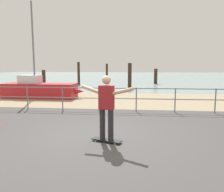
# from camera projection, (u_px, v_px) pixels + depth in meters

# --- Properties ---
(ground_plane) EXTENTS (24.00, 10.00, 0.04)m
(ground_plane) POSITION_uv_depth(u_px,v_px,m) (94.00, 152.00, 5.13)
(ground_plane) COLOR #474444
(ground_plane) RESTS_ON ground
(beach_strip) EXTENTS (24.00, 6.00, 0.04)m
(beach_strip) POSITION_uv_depth(u_px,v_px,m) (119.00, 100.00, 13.01)
(beach_strip) COLOR tan
(beach_strip) RESTS_ON ground
(sea_surface) EXTENTS (72.00, 50.00, 0.04)m
(sea_surface) POSITION_uv_depth(u_px,v_px,m) (130.00, 76.00, 40.61)
(sea_surface) COLOR #849EA3
(sea_surface) RESTS_ON ground
(railing_fence) EXTENTS (14.62, 0.05, 1.05)m
(railing_fence) POSITION_uv_depth(u_px,v_px,m) (80.00, 95.00, 9.71)
(railing_fence) COLOR slate
(railing_fence) RESTS_ON ground
(sailboat) EXTENTS (4.97, 1.48, 5.72)m
(sailboat) POSITION_uv_depth(u_px,v_px,m) (42.00, 90.00, 13.59)
(sailboat) COLOR #B21E23
(sailboat) RESTS_ON ground
(skateboard) EXTENTS (0.82, 0.46, 0.08)m
(skateboard) POSITION_uv_depth(u_px,v_px,m) (107.00, 140.00, 5.75)
(skateboard) COLOR black
(skateboard) RESTS_ON ground
(skateboarder) EXTENTS (1.39, 0.58, 1.65)m
(skateboarder) POSITION_uv_depth(u_px,v_px,m) (106.00, 104.00, 5.62)
(skateboarder) COLOR #26262B
(skateboarder) RESTS_ON skateboard
(groyne_post_0) EXTENTS (0.33, 0.33, 1.57)m
(groyne_post_0) POSITION_uv_depth(u_px,v_px,m) (44.00, 78.00, 20.95)
(groyne_post_0) COLOR #332319
(groyne_post_0) RESTS_ON ground
(groyne_post_1) EXTENTS (0.26, 0.26, 2.34)m
(groyne_post_1) POSITION_uv_depth(u_px,v_px,m) (79.00, 73.00, 23.22)
(groyne_post_1) COLOR #332319
(groyne_post_1) RESTS_ON ground
(groyne_post_2) EXTENTS (0.24, 0.24, 2.19)m
(groyne_post_2) POSITION_uv_depth(u_px,v_px,m) (107.00, 73.00, 25.10)
(groyne_post_2) COLOR #332319
(groyne_post_2) RESTS_ON ground
(groyne_post_3) EXTENTS (0.33, 0.33, 2.20)m
(groyne_post_3) POSITION_uv_depth(u_px,v_px,m) (130.00, 75.00, 19.90)
(groyne_post_3) COLOR #332319
(groyne_post_3) RESTS_ON ground
(groyne_post_4) EXTENTS (0.36, 0.36, 1.64)m
(groyne_post_4) POSITION_uv_depth(u_px,v_px,m) (156.00, 76.00, 24.00)
(groyne_post_4) COLOR #332319
(groyne_post_4) RESTS_ON ground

